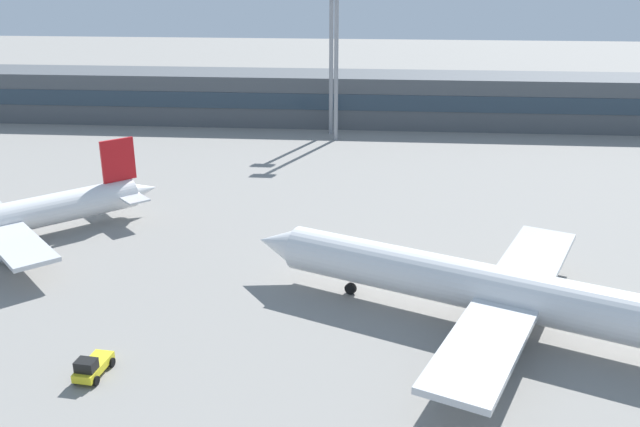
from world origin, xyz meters
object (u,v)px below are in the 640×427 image
object	(u,v)px
floodlight_tower_east	(331,51)
floodlight_tower_west	(336,52)
airplane_near	(495,290)
baggage_tug_yellow	(92,367)

from	to	relation	value
floodlight_tower_east	floodlight_tower_west	bearing A→B (deg)	-75.75
airplane_near	floodlight_tower_east	bearing A→B (deg)	105.18
baggage_tug_yellow	airplane_near	bearing A→B (deg)	17.78
airplane_near	floodlight_tower_west	bearing A→B (deg)	105.24
airplane_near	floodlight_tower_west	size ratio (longest dim) A/B	1.71
baggage_tug_yellow	floodlight_tower_east	xyz separation A→B (m)	(11.96, 75.08, 13.26)
floodlight_tower_east	airplane_near	bearing A→B (deg)	-74.82
floodlight_tower_west	baggage_tug_yellow	bearing A→B (deg)	-100.48
floodlight_tower_west	airplane_near	bearing A→B (deg)	-74.76
floodlight_tower_west	floodlight_tower_east	xyz separation A→B (m)	(-1.11, 4.37, -0.40)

